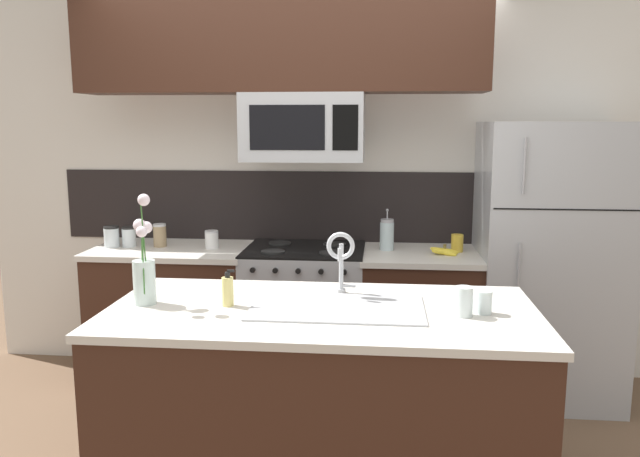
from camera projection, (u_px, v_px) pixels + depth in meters
name	position (u px, v px, depth m)	size (l,w,h in m)	color
ground_plane	(284.00, 455.00, 3.26)	(10.00, 10.00, 0.00)	brown
rear_partition	(355.00, 184.00, 4.27)	(5.20, 0.10, 2.60)	silver
splash_band	(310.00, 206.00, 4.27)	(3.46, 0.01, 0.48)	black
back_counter_left	(175.00, 314.00, 4.15)	(1.02, 0.65, 0.91)	#381E14
back_counter_right	(419.00, 322.00, 4.00)	(0.74, 0.65, 0.91)	#381E14
stove_range	(305.00, 317.00, 4.07)	(0.76, 0.64, 0.93)	#A8AAAF
microwave	(304.00, 127.00, 3.84)	(0.74, 0.40, 0.41)	#A8AAAF
upper_cabinet_band	(280.00, 42.00, 3.74)	(2.47, 0.34, 0.60)	#381E14
refrigerator	(548.00, 262.00, 3.87)	(0.85, 0.74, 1.72)	#A8AAAF
storage_jar_tall	(112.00, 237.00, 4.08)	(0.10, 0.10, 0.14)	silver
storage_jar_medium	(129.00, 237.00, 4.10)	(0.09, 0.09, 0.13)	silver
storage_jar_short	(160.00, 235.00, 4.10)	(0.08, 0.08, 0.15)	#997F5B
storage_jar_squat	(212.00, 240.00, 4.04)	(0.09, 0.09, 0.12)	silver
banana_bunch	(445.00, 251.00, 3.85)	(0.19, 0.12, 0.08)	yellow
french_press	(387.00, 235.00, 3.98)	(0.09, 0.09, 0.27)	silver
coffee_tin	(457.00, 243.00, 3.94)	(0.08, 0.08, 0.11)	gold
island_counter	(321.00, 405.00, 2.82)	(1.89, 0.91, 0.91)	#381E14
kitchen_sink	(337.00, 324.00, 2.75)	(0.76, 0.44, 0.16)	#ADAFB5
sink_faucet	(341.00, 254.00, 2.92)	(0.14, 0.14, 0.31)	#B7BABF
dish_soap_bottle	(228.00, 291.00, 2.77)	(0.06, 0.05, 0.16)	#DBCC75
drinking_glass	(464.00, 301.00, 2.62)	(0.08, 0.08, 0.13)	silver
spare_glass	(484.00, 302.00, 2.66)	(0.07, 0.07, 0.10)	silver
flower_vase	(144.00, 273.00, 2.78)	(0.10, 0.15, 0.50)	silver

